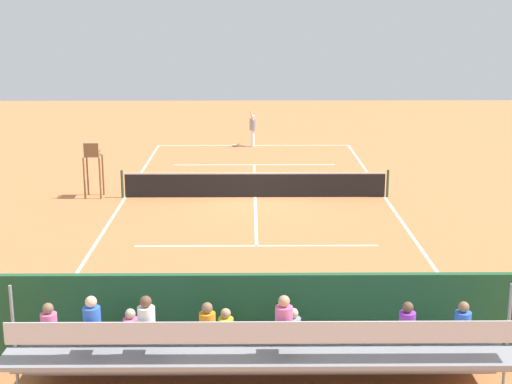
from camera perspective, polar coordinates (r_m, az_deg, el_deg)
name	(u,v)px	position (r m, az deg, el deg)	size (l,w,h in m)	color
ground_plane	(255,197)	(29.14, -0.07, -0.39)	(60.00, 60.00, 0.00)	#D17542
court_line_markings	(255,197)	(29.17, -0.07, -0.37)	(10.10, 22.20, 0.01)	white
tennis_net	(255,185)	(29.02, -0.07, 0.57)	(10.30, 0.10, 1.07)	black
backdrop_wall	(260,321)	(15.53, 0.32, -9.67)	(18.00, 0.16, 2.00)	#235633
bleacher_stand	(256,352)	(14.30, 0.03, -11.96)	(9.06, 2.40, 2.48)	gray
umpire_chair	(93,164)	(29.52, -12.20, 2.10)	(0.67, 0.67, 2.14)	brown
courtside_bench	(414,325)	(16.75, 11.79, -9.81)	(1.80, 0.40, 0.93)	#33383D
equipment_bag	(337,345)	(16.52, 6.09, -11.37)	(0.90, 0.36, 0.36)	#334C8C
tennis_player	(253,127)	(39.52, -0.23, 4.93)	(0.45, 0.56, 1.93)	white
tennis_racket	(235,145)	(39.97, -1.59, 3.57)	(0.50, 0.53, 0.03)	black
tennis_ball_near	(287,151)	(38.09, 2.32, 3.07)	(0.07, 0.07, 0.07)	#CCDB33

